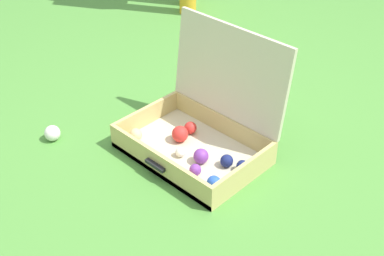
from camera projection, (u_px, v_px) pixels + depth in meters
ground_plane at (208, 151)px, 2.38m from camera, size 16.00×16.00×0.00m
open_suitcase at (203, 127)px, 2.33m from camera, size 0.63×0.52×0.55m
stray_ball_on_grass at (52, 133)px, 2.43m from camera, size 0.08×0.08×0.08m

